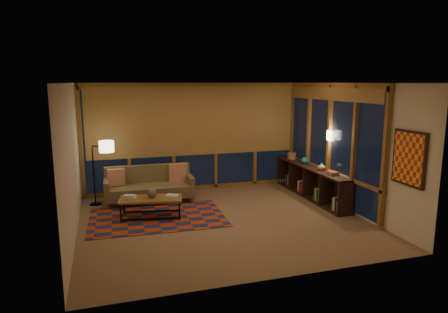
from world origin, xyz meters
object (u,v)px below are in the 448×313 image
object	(u,v)px
coffee_table	(151,208)
floor_lamp	(94,173)
sofa	(149,185)
bookshelf	(310,182)

from	to	relation	value
coffee_table	floor_lamp	bearing A→B (deg)	141.25
coffee_table	floor_lamp	world-z (taller)	floor_lamp
sofa	bookshelf	bearing A→B (deg)	-8.96
sofa	bookshelf	xyz separation A→B (m)	(3.74, -0.70, -0.03)
sofa	floor_lamp	distance (m)	1.25
sofa	coffee_table	distance (m)	1.11
floor_lamp	bookshelf	size ratio (longest dim) A/B	0.49
sofa	floor_lamp	world-z (taller)	floor_lamp
floor_lamp	bookshelf	bearing A→B (deg)	16.19
sofa	floor_lamp	xyz separation A→B (m)	(-1.19, 0.17, 0.33)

